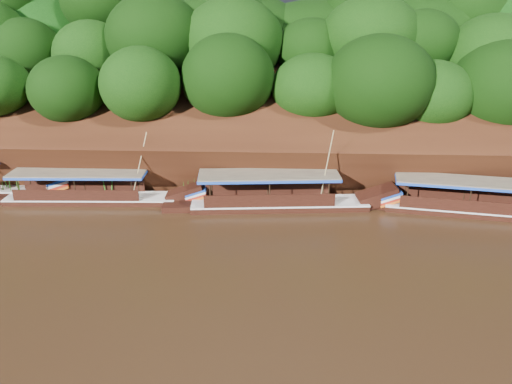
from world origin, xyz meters
TOP-DOWN VIEW (x-y plane):
  - ground at (0.00, 0.00)m, footprint 160.00×160.00m
  - riverbank at (-0.01, 22.73)m, footprint 120.00×30.06m
  - boat_0 at (13.69, 7.02)m, footprint 14.01×4.15m
  - boat_1 at (0.78, 7.66)m, footprint 14.11×3.33m
  - boat_2 at (-12.25, 8.08)m, footprint 13.95×2.59m
  - reeds at (-2.61, 9.37)m, footprint 49.77×2.46m

SIDE VIEW (x-z plane):
  - ground at x=0.00m, z-range 0.00..0.00m
  - boat_2 at x=-12.25m, z-range -2.15..3.14m
  - boat_0 at x=13.69m, z-range -2.57..3.58m
  - boat_1 at x=0.78m, z-range -2.44..3.54m
  - reeds at x=-2.61m, z-range -0.16..1.91m
  - riverbank at x=-0.01m, z-range -7.81..11.59m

